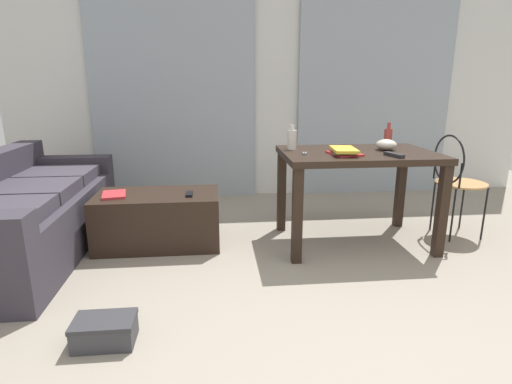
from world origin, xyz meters
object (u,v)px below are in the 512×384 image
(couch, at_px, (23,215))
(book_stack, at_px, (344,151))
(magazine, at_px, (114,195))
(scissors, at_px, (305,154))
(bottle_far, at_px, (388,137))
(bottle_near, at_px, (292,139))
(bowl, at_px, (386,145))
(shoebox, at_px, (105,331))
(wire_chair, at_px, (455,174))
(craft_table, at_px, (357,165))
(coffee_table, at_px, (159,219))
(tv_remote_on_table, at_px, (394,155))
(tv_remote_primary, at_px, (189,194))

(couch, height_order, book_stack, book_stack)
(magazine, bearing_deg, scissors, -16.98)
(bottle_far, bearing_deg, bottle_near, -176.16)
(book_stack, bearing_deg, bottle_near, 140.30)
(couch, distance_m, bowl, 2.90)
(shoebox, bearing_deg, wire_chair, 26.22)
(wire_chair, bearing_deg, book_stack, -169.52)
(wire_chair, bearing_deg, scissors, -174.03)
(couch, distance_m, craft_table, 2.63)
(shoebox, bearing_deg, coffee_table, 85.35)
(coffee_table, bearing_deg, scissors, -9.65)
(shoebox, bearing_deg, tv_remote_on_table, 26.83)
(coffee_table, height_order, book_stack, book_stack)
(bottle_near, xyz_separation_m, bowl, (0.75, -0.11, -0.04))
(tv_remote_on_table, xyz_separation_m, scissors, (-0.63, 0.18, -0.01))
(scissors, distance_m, shoebox, 1.83)
(couch, relative_size, shoebox, 6.65)
(scissors, height_order, tv_remote_primary, scissors)
(bottle_near, xyz_separation_m, magazine, (-1.42, -0.07, -0.41))
(coffee_table, distance_m, magazine, 0.40)
(craft_table, bearing_deg, coffee_table, 175.76)
(coffee_table, bearing_deg, bowl, -2.17)
(bottle_near, height_order, bottle_far, bottle_far)
(coffee_table, bearing_deg, tv_remote_primary, -15.03)
(craft_table, xyz_separation_m, bowl, (0.25, 0.05, 0.15))
(magazine, bearing_deg, tv_remote_on_table, -19.87)
(coffee_table, xyz_separation_m, craft_table, (1.60, -0.12, 0.44))
(bottle_near, bearing_deg, magazine, -177.38)
(coffee_table, height_order, tv_remote_primary, tv_remote_primary)
(bottle_far, relative_size, bowl, 1.27)
(bottle_far, relative_size, shoebox, 0.67)
(tv_remote_primary, bearing_deg, tv_remote_on_table, -11.93)
(bowl, xyz_separation_m, scissors, (-0.70, -0.13, -0.04))
(bottle_far, height_order, bowl, bottle_far)
(wire_chair, distance_m, bottle_near, 1.42)
(couch, xyz_separation_m, tv_remote_primary, (1.27, 0.00, 0.13))
(couch, relative_size, wire_chair, 2.31)
(couch, bearing_deg, scissors, -3.31)
(bottle_near, height_order, book_stack, bottle_near)
(magazine, bearing_deg, coffee_table, -5.64)
(wire_chair, distance_m, bowl, 0.68)
(bowl, xyz_separation_m, tv_remote_primary, (-1.59, -0.00, -0.37))
(coffee_table, height_order, bottle_far, bottle_far)
(wire_chair, bearing_deg, bottle_near, 176.07)
(bottle_far, xyz_separation_m, scissors, (-0.78, -0.29, -0.08))
(bottle_near, bearing_deg, bowl, -8.14)
(wire_chair, distance_m, tv_remote_on_table, 0.80)
(coffee_table, distance_m, scissors, 1.29)
(tv_remote_primary, relative_size, magazine, 0.58)
(bowl, xyz_separation_m, magazine, (-2.18, 0.04, -0.37))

